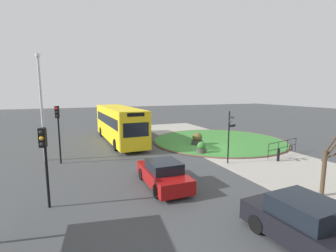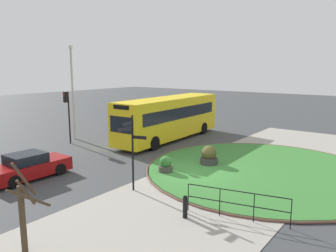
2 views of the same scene
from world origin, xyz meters
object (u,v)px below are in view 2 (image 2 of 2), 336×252
object	(u,v)px
signpost_directional	(132,148)
bollard_foreground	(185,207)
bus_yellow	(169,117)
street_tree_bare	(24,213)
planter_kerbside	(166,166)
traffic_light_near	(67,106)
lamppost_tall	(73,90)
planter_near_signpost	(209,157)
car_far_lane	(29,167)

from	to	relation	value
signpost_directional	bollard_foreground	size ratio (longest dim) A/B	3.92
bus_yellow	street_tree_bare	xyz separation A→B (m)	(-16.04, -6.51, -0.43)
street_tree_bare	planter_kerbside	bearing A→B (deg)	9.10
traffic_light_near	planter_kerbside	bearing A→B (deg)	88.81
planter_kerbside	street_tree_bare	world-z (taller)	street_tree_bare
signpost_directional	bus_yellow	xyz separation A→B (m)	(10.11, 5.45, -0.27)
bus_yellow	planter_kerbside	size ratio (longest dim) A/B	11.73
lamppost_tall	street_tree_bare	bearing A→B (deg)	-132.22
bollard_foreground	bus_yellow	size ratio (longest dim) A/B	0.08
planter_near_signpost	traffic_light_near	bearing A→B (deg)	97.33
traffic_light_near	planter_near_signpost	size ratio (longest dim) A/B	3.29
bus_yellow	street_tree_bare	world-z (taller)	bus_yellow
car_far_lane	planter_kerbside	distance (m)	7.16
signpost_directional	bus_yellow	distance (m)	11.49
bus_yellow	street_tree_bare	distance (m)	17.32
car_far_lane	planter_kerbside	size ratio (longest dim) A/B	4.30
bollard_foreground	traffic_light_near	bearing A→B (deg)	70.04
bollard_foreground	street_tree_bare	xyz separation A→B (m)	(-5.02, 2.50, 0.91)
planter_near_signpost	car_far_lane	bearing A→B (deg)	140.59
planter_kerbside	bus_yellow	bearing A→B (deg)	35.57
signpost_directional	street_tree_bare	world-z (taller)	signpost_directional
lamppost_tall	bus_yellow	bearing A→B (deg)	-53.80
traffic_light_near	bus_yellow	bearing A→B (deg)	144.43
planter_near_signpost	planter_kerbside	world-z (taller)	planter_near_signpost
planter_kerbside	bollard_foreground	bearing A→B (deg)	-134.84
car_far_lane	planter_near_signpost	size ratio (longest dim) A/B	3.46
planter_kerbside	planter_near_signpost	bearing A→B (deg)	-22.83
bus_yellow	signpost_directional	bearing A→B (deg)	25.97
signpost_directional	planter_near_signpost	distance (m)	5.95
traffic_light_near	car_far_lane	bearing A→B (deg)	44.99
bollard_foreground	street_tree_bare	bearing A→B (deg)	153.53
signpost_directional	traffic_light_near	world-z (taller)	traffic_light_near
planter_kerbside	lamppost_tall	bearing A→B (deg)	77.09
lamppost_tall	planter_kerbside	distance (m)	12.09
bus_yellow	lamppost_tall	size ratio (longest dim) A/B	1.52
signpost_directional	traffic_light_near	xyz separation A→B (m)	(4.24, 10.60, 0.81)
bus_yellow	planter_kerbside	world-z (taller)	bus_yellow
signpost_directional	planter_kerbside	bearing A→B (deg)	7.02
bollard_foreground	planter_near_signpost	bearing A→B (deg)	22.94
car_far_lane	traffic_light_near	bearing A→B (deg)	39.69
lamppost_tall	street_tree_bare	xyz separation A→B (m)	(-11.52, -12.69, -2.61)
car_far_lane	street_tree_bare	bearing A→B (deg)	-120.70
bollard_foreground	planter_kerbside	distance (m)	5.55
planter_near_signpost	planter_kerbside	bearing A→B (deg)	157.17
bollard_foreground	lamppost_tall	size ratio (longest dim) A/B	0.12
lamppost_tall	planter_kerbside	world-z (taller)	lamppost_tall
bollard_foreground	bus_yellow	xyz separation A→B (m)	(11.02, 9.01, 1.33)
bollard_foreground	traffic_light_near	xyz separation A→B (m)	(5.14, 14.16, 2.41)
bollard_foreground	street_tree_bare	distance (m)	5.69
planter_near_signpost	bus_yellow	bearing A→B (deg)	54.67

